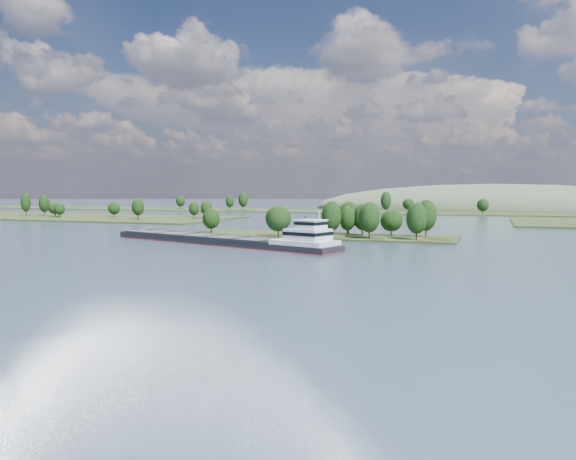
% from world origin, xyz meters
% --- Properties ---
extents(ground, '(1800.00, 1800.00, 0.00)m').
position_xyz_m(ground, '(0.00, 120.00, 0.00)').
color(ground, '#324157').
rests_on(ground, ground).
extents(tree_island, '(100.00, 31.26, 14.40)m').
position_xyz_m(tree_island, '(7.26, 178.85, 4.39)').
color(tree_island, '#263417').
rests_on(tree_island, ground).
extents(left_bank, '(300.00, 80.00, 16.01)m').
position_xyz_m(left_bank, '(-228.54, 260.02, 0.83)').
color(left_bank, '#263417').
rests_on(left_bank, ground).
extents(back_shoreline, '(900.00, 60.00, 16.32)m').
position_xyz_m(back_shoreline, '(7.34, 399.71, 0.73)').
color(back_shoreline, '#263417').
rests_on(back_shoreline, ground).
extents(hill_west, '(320.00, 160.00, 44.00)m').
position_xyz_m(hill_west, '(60.00, 500.00, 0.00)').
color(hill_west, '#475A3E').
rests_on(hill_west, ground).
extents(cargo_barge, '(89.36, 38.84, 12.26)m').
position_xyz_m(cargo_barge, '(-16.36, 141.69, 1.55)').
color(cargo_barge, black).
rests_on(cargo_barge, ground).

